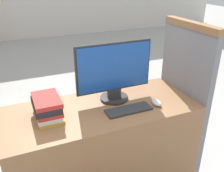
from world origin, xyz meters
name	(u,v)px	position (x,y,z in m)	size (l,w,h in m)	color
desk	(103,149)	(0.00, 0.30, 0.38)	(1.40, 0.61, 0.76)	#8C603D
carrel_divider	(182,100)	(0.73, 0.29, 0.67)	(0.07, 0.59, 1.33)	slate
monitor	(114,73)	(0.14, 0.39, 0.98)	(0.59, 0.22, 0.45)	#282828
keyboard	(129,110)	(0.16, 0.19, 0.77)	(0.33, 0.12, 0.02)	#2D2D2D
mouse	(156,103)	(0.39, 0.18, 0.78)	(0.06, 0.10, 0.04)	silver
book_stack	(47,108)	(-0.38, 0.32, 0.83)	(0.18, 0.28, 0.15)	gold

